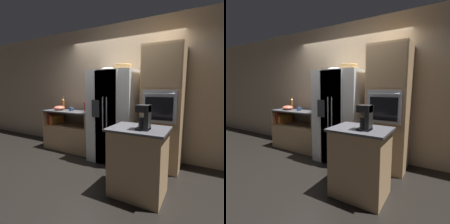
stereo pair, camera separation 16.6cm
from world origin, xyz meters
The scene contains 13 objects.
ground_plane centered at (0.00, 0.00, 0.00)m, with size 20.00×20.00×0.00m, color black.
wall_back centered at (0.00, 0.46, 1.40)m, with size 12.00×0.06×2.80m.
counter_left centered at (-1.16, 0.11, 0.34)m, with size 1.27×0.64×0.92m.
refrigerator centered at (0.04, 0.04, 0.89)m, with size 0.91×0.82×1.78m.
wall_oven centered at (0.97, 0.11, 1.08)m, with size 0.67×0.69×2.16m.
island_counter centered at (0.87, -0.90, 0.47)m, with size 0.76×0.59×0.93m.
wicker_basket centered at (0.22, 0.01, 1.84)m, with size 0.34×0.34×0.11m.
fruit_bowl centered at (-0.10, 0.01, 1.81)m, with size 0.26×0.26×0.07m.
bottle_tall centered at (-0.75, 0.12, 1.05)m, with size 0.07×0.07×0.30m.
bottle_short centered at (-1.52, 0.24, 1.06)m, with size 0.07×0.07×0.31m.
mug centered at (-1.10, 0.05, 0.96)m, with size 0.12×0.09×0.08m.
mixing_bowl centered at (-1.46, 0.04, 0.97)m, with size 0.26×0.26×0.10m.
coffee_maker centered at (0.96, -0.96, 1.10)m, with size 0.16×0.17×0.31m.
Camera 1 is at (1.60, -3.05, 1.45)m, focal length 28.00 mm.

